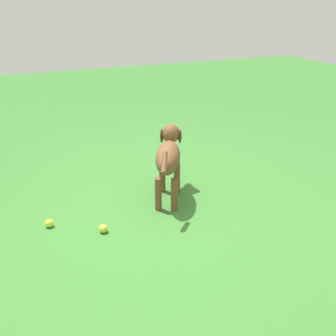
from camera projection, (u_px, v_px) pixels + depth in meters
ground at (151, 209)px, 3.44m from camera, size 14.00×14.00×0.00m
dog at (169, 156)px, 3.49m from camera, size 0.80×0.48×0.60m
tennis_ball_0 at (103, 229)px, 3.10m from camera, size 0.07×0.07×0.07m
tennis_ball_1 at (49, 223)px, 3.17m from camera, size 0.07×0.07×0.07m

